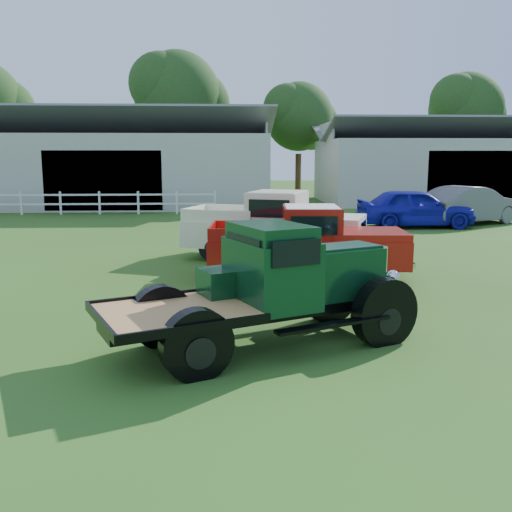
{
  "coord_description": "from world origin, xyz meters",
  "views": [
    {
      "loc": [
        -0.37,
        -10.04,
        3.05
      ],
      "look_at": [
        0.2,
        1.2,
        1.05
      ],
      "focal_mm": 40.0,
      "sensor_mm": 36.0,
      "label": 1
    }
  ],
  "objects_px": {
    "misc_car_blue": "(415,208)",
    "misc_car_grey": "(470,205)",
    "vintage_flatbed": "(266,286)",
    "red_pickup": "(307,242)",
    "white_pickup": "(274,226)"
  },
  "relations": [
    {
      "from": "red_pickup",
      "to": "white_pickup",
      "type": "height_order",
      "value": "white_pickup"
    },
    {
      "from": "vintage_flatbed",
      "to": "misc_car_grey",
      "type": "distance_m",
      "value": 19.01
    },
    {
      "from": "vintage_flatbed",
      "to": "misc_car_blue",
      "type": "xyz_separation_m",
      "value": [
        7.41,
        15.03,
        -0.15
      ]
    },
    {
      "from": "red_pickup",
      "to": "white_pickup",
      "type": "distance_m",
      "value": 2.72
    },
    {
      "from": "vintage_flatbed",
      "to": "misc_car_grey",
      "type": "relative_size",
      "value": 0.97
    },
    {
      "from": "red_pickup",
      "to": "misc_car_blue",
      "type": "height_order",
      "value": "red_pickup"
    },
    {
      "from": "red_pickup",
      "to": "misc_car_blue",
      "type": "xyz_separation_m",
      "value": [
        6.03,
        9.94,
        -0.08
      ]
    },
    {
      "from": "misc_car_blue",
      "to": "misc_car_grey",
      "type": "height_order",
      "value": "misc_car_grey"
    },
    {
      "from": "red_pickup",
      "to": "misc_car_blue",
      "type": "bearing_deg",
      "value": 62.66
    },
    {
      "from": "vintage_flatbed",
      "to": "white_pickup",
      "type": "distance_m",
      "value": 7.78
    },
    {
      "from": "misc_car_blue",
      "to": "misc_car_grey",
      "type": "distance_m",
      "value": 2.98
    },
    {
      "from": "vintage_flatbed",
      "to": "misc_car_blue",
      "type": "height_order",
      "value": "vintage_flatbed"
    },
    {
      "from": "vintage_flatbed",
      "to": "red_pickup",
      "type": "relative_size",
      "value": 0.99
    },
    {
      "from": "misc_car_grey",
      "to": "red_pickup",
      "type": "bearing_deg",
      "value": 114.17
    },
    {
      "from": "vintage_flatbed",
      "to": "misc_car_blue",
      "type": "relative_size",
      "value": 1.02
    }
  ]
}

